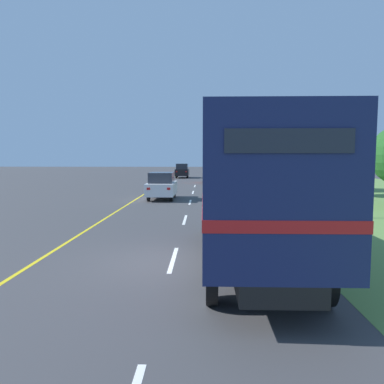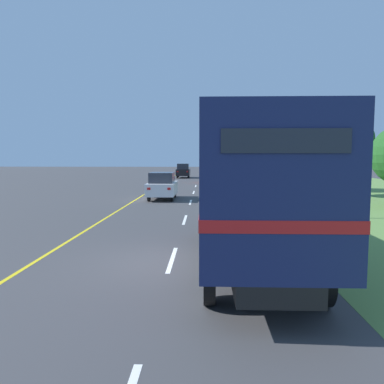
# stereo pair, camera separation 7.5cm
# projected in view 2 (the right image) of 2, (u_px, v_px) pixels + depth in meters

# --- Properties ---
(ground_plane) EXTENTS (200.00, 200.00, 0.00)m
(ground_plane) POSITION_uv_depth(u_px,v_px,m) (171.00, 262.00, 10.10)
(ground_plane) COLOR #3D3D3F
(grass_shoulder) EXTENTS (20.00, 66.21, 0.01)m
(grass_shoulder) POSITION_uv_depth(u_px,v_px,m) (377.00, 195.00, 27.79)
(grass_shoulder) COLOR #608942
(grass_shoulder) RESTS_ON ground
(edge_line_yellow) EXTENTS (0.12, 66.21, 0.01)m
(edge_line_yellow) POSITION_uv_depth(u_px,v_px,m) (144.00, 194.00, 28.39)
(edge_line_yellow) COLOR yellow
(edge_line_yellow) RESTS_ON ground
(centre_dash_near) EXTENTS (0.12, 2.60, 0.01)m
(centre_dash_near) POSITION_uv_depth(u_px,v_px,m) (172.00, 259.00, 10.39)
(centre_dash_near) COLOR white
(centre_dash_near) RESTS_ON ground
(centre_dash_mid_a) EXTENTS (0.12, 2.60, 0.01)m
(centre_dash_mid_a) POSITION_uv_depth(u_px,v_px,m) (185.00, 220.00, 16.95)
(centre_dash_mid_a) COLOR white
(centre_dash_mid_a) RESTS_ON ground
(centre_dash_mid_b) EXTENTS (0.12, 2.60, 0.01)m
(centre_dash_mid_b) POSITION_uv_depth(u_px,v_px,m) (190.00, 202.00, 23.52)
(centre_dash_mid_b) COLOR white
(centre_dash_mid_b) RESTS_ON ground
(centre_dash_far) EXTENTS (0.12, 2.60, 0.01)m
(centre_dash_far) POSITION_uv_depth(u_px,v_px,m) (194.00, 192.00, 30.09)
(centre_dash_far) COLOR white
(centre_dash_far) RESTS_ON ground
(centre_dash_farthest) EXTENTS (0.12, 2.60, 0.01)m
(centre_dash_farthest) POSITION_uv_depth(u_px,v_px,m) (196.00, 186.00, 36.65)
(centre_dash_farthest) COLOR white
(centre_dash_farthest) RESTS_ON ground
(horse_trailer_truck) EXTENTS (2.54, 8.69, 3.71)m
(horse_trailer_truck) POSITION_uv_depth(u_px,v_px,m) (251.00, 187.00, 9.53)
(horse_trailer_truck) COLOR black
(horse_trailer_truck) RESTS_ON ground
(lead_car_white) EXTENTS (1.80, 3.95, 1.82)m
(lead_car_white) POSITION_uv_depth(u_px,v_px,m) (162.00, 186.00, 25.09)
(lead_car_white) COLOR black
(lead_car_white) RESTS_ON ground
(lead_car_red_ahead) EXTENTS (1.80, 3.93, 1.96)m
(lead_car_red_ahead) POSITION_uv_depth(u_px,v_px,m) (212.00, 174.00, 41.51)
(lead_car_red_ahead) COLOR black
(lead_car_red_ahead) RESTS_ON ground
(lead_car_black_ahead) EXTENTS (1.80, 4.07, 1.95)m
(lead_car_black_ahead) POSITION_uv_depth(u_px,v_px,m) (183.00, 171.00, 51.19)
(lead_car_black_ahead) COLOR black
(lead_car_black_ahead) RESTS_ON ground
(highway_sign) EXTENTS (2.31, 0.09, 2.70)m
(highway_sign) POSITION_uv_depth(u_px,v_px,m) (322.00, 183.00, 17.35)
(highway_sign) COLOR #9E9EA3
(highway_sign) RESTS_ON ground
(roadside_tree_mid) EXTENTS (4.07, 4.07, 5.98)m
(roadside_tree_mid) POSITION_uv_depth(u_px,v_px,m) (344.00, 142.00, 26.78)
(roadside_tree_mid) COLOR brown
(roadside_tree_mid) RESTS_ON ground
(roadside_tree_far) EXTENTS (4.43, 4.43, 6.41)m
(roadside_tree_far) POSITION_uv_depth(u_px,v_px,m) (302.00, 141.00, 32.05)
(roadside_tree_far) COLOR brown
(roadside_tree_far) RESTS_ON ground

